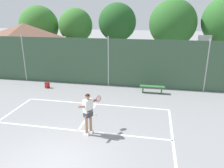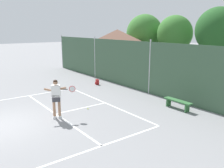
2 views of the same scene
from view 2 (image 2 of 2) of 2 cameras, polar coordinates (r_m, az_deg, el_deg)
ground_plane at (r=11.55m, az=-24.91°, el=-9.12°), size 120.00×120.00×0.00m
court_markings at (r=11.67m, az=-21.79°, el=-8.57°), size 8.30×11.10×0.01m
chainlink_fence at (r=15.41m, az=9.05°, el=3.80°), size 26.09×0.09×3.48m
clubhouse_building at (r=24.88m, az=1.25°, el=8.51°), size 6.65×5.40×4.06m
tennis_player at (r=11.34m, az=-13.24°, el=-2.67°), size 0.67×1.33×1.85m
tennis_ball at (r=12.60m, az=-5.84°, el=-5.92°), size 0.07×0.07×0.07m
backpack_red at (r=17.94m, az=-3.60°, el=0.46°), size 0.31×0.29×0.46m
courtside_bench at (r=12.95m, az=15.52°, el=-4.28°), size 1.60×0.36×0.48m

